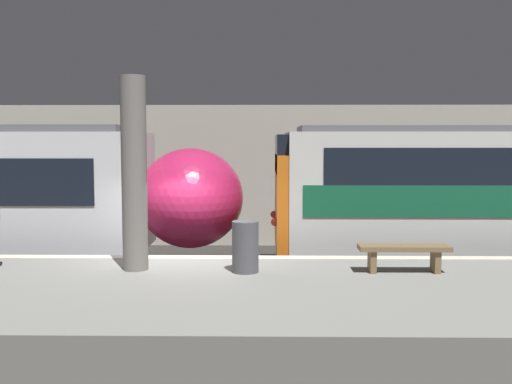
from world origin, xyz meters
The scene contains 6 objects.
ground_plane centered at (0.00, 0.00, 0.00)m, with size 120.00×120.00×0.00m, color #282623.
platform centered at (0.00, -2.33, 0.52)m, with size 40.00×4.66×1.05m.
station_rear_barrier centered at (0.00, 7.05, 2.14)m, with size 50.00×0.15×4.28m.
support_pillar_near centered at (-0.58, -1.21, 2.66)m, with size 0.42×0.42×3.25m.
platform_bench centered at (3.91, -1.35, 1.37)m, with size 1.50×0.40×0.45m.
trash_bin centered at (1.28, -1.39, 1.46)m, with size 0.44×0.44×0.85m.
Camera 1 is at (1.61, -11.15, 3.22)m, focal length 42.00 mm.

